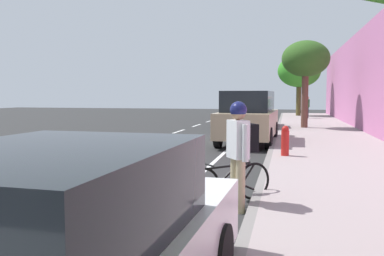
{
  "coord_description": "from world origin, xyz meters",
  "views": [
    {
      "loc": [
        2.29,
        -16.8,
        1.85
      ],
      "look_at": [
        0.8,
        -10.42,
        1.32
      ],
      "focal_mm": 38.5,
      "sensor_mm": 36.0,
      "label": 1
    }
  ],
  "objects_px": {
    "bicycle_at_curb": "(229,183)",
    "street_tree_far_end": "(299,71)",
    "fire_hydrant": "(285,140)",
    "cyclist_with_backpack": "(240,144)",
    "street_tree_mid_block": "(306,60)",
    "pedestrian_on_phone": "(307,106)",
    "parked_sedan_black_mid": "(259,115)",
    "parked_suv_tan_second": "(249,117)"
  },
  "relations": [
    {
      "from": "bicycle_at_curb",
      "to": "street_tree_far_end",
      "type": "distance_m",
      "value": 28.27
    },
    {
      "from": "bicycle_at_curb",
      "to": "fire_hydrant",
      "type": "relative_size",
      "value": 1.57
    },
    {
      "from": "cyclist_with_backpack",
      "to": "street_tree_far_end",
      "type": "distance_m",
      "value": 28.62
    },
    {
      "from": "street_tree_mid_block",
      "to": "pedestrian_on_phone",
      "type": "bearing_deg",
      "value": 86.6
    },
    {
      "from": "street_tree_far_end",
      "to": "street_tree_mid_block",
      "type": "bearing_deg",
      "value": -90.0
    },
    {
      "from": "street_tree_far_end",
      "to": "pedestrian_on_phone",
      "type": "height_order",
      "value": "street_tree_far_end"
    },
    {
      "from": "street_tree_mid_block",
      "to": "street_tree_far_end",
      "type": "relative_size",
      "value": 0.9
    },
    {
      "from": "parked_sedan_black_mid",
      "to": "street_tree_far_end",
      "type": "distance_m",
      "value": 13.1
    },
    {
      "from": "bicycle_at_curb",
      "to": "street_tree_mid_block",
      "type": "bearing_deg",
      "value": 83.27
    },
    {
      "from": "parked_suv_tan_second",
      "to": "bicycle_at_curb",
      "type": "relative_size",
      "value": 3.6
    },
    {
      "from": "street_tree_far_end",
      "to": "fire_hydrant",
      "type": "relative_size",
      "value": 5.92
    },
    {
      "from": "bicycle_at_curb",
      "to": "street_tree_mid_block",
      "type": "height_order",
      "value": "street_tree_mid_block"
    },
    {
      "from": "parked_suv_tan_second",
      "to": "pedestrian_on_phone",
      "type": "xyz_separation_m",
      "value": [
        2.82,
        15.56,
        0.03
      ]
    },
    {
      "from": "street_tree_far_end",
      "to": "pedestrian_on_phone",
      "type": "xyz_separation_m",
      "value": [
        0.53,
        -3.76,
        -2.72
      ]
    },
    {
      "from": "parked_sedan_black_mid",
      "to": "street_tree_mid_block",
      "type": "relative_size",
      "value": 0.99
    },
    {
      "from": "street_tree_mid_block",
      "to": "fire_hydrant",
      "type": "height_order",
      "value": "street_tree_mid_block"
    },
    {
      "from": "parked_sedan_black_mid",
      "to": "cyclist_with_backpack",
      "type": "distance_m",
      "value": 15.94
    },
    {
      "from": "bicycle_at_curb",
      "to": "parked_suv_tan_second",
      "type": "bearing_deg",
      "value": 93.19
    },
    {
      "from": "fire_hydrant",
      "to": "street_tree_far_end",
      "type": "bearing_deg",
      "value": 87.74
    },
    {
      "from": "pedestrian_on_phone",
      "to": "street_tree_far_end",
      "type": "bearing_deg",
      "value": 98.04
    },
    {
      "from": "parked_sedan_black_mid",
      "to": "street_tree_far_end",
      "type": "relative_size",
      "value": 0.89
    },
    {
      "from": "street_tree_far_end",
      "to": "fire_hydrant",
      "type": "height_order",
      "value": "street_tree_far_end"
    },
    {
      "from": "fire_hydrant",
      "to": "cyclist_with_backpack",
      "type": "bearing_deg",
      "value": -97.29
    },
    {
      "from": "cyclist_with_backpack",
      "to": "fire_hydrant",
      "type": "xyz_separation_m",
      "value": [
        0.67,
        5.27,
        -0.49
      ]
    },
    {
      "from": "cyclist_with_backpack",
      "to": "street_tree_far_end",
      "type": "relative_size",
      "value": 0.35
    },
    {
      "from": "parked_suv_tan_second",
      "to": "fire_hydrant",
      "type": "bearing_deg",
      "value": -70.34
    },
    {
      "from": "parked_sedan_black_mid",
      "to": "cyclist_with_backpack",
      "type": "bearing_deg",
      "value": -87.18
    },
    {
      "from": "bicycle_at_curb",
      "to": "cyclist_with_backpack",
      "type": "relative_size",
      "value": 0.76
    },
    {
      "from": "parked_sedan_black_mid",
      "to": "pedestrian_on_phone",
      "type": "distance_m",
      "value": 9.24
    },
    {
      "from": "parked_suv_tan_second",
      "to": "fire_hydrant",
      "type": "height_order",
      "value": "parked_suv_tan_second"
    },
    {
      "from": "pedestrian_on_phone",
      "to": "parked_sedan_black_mid",
      "type": "bearing_deg",
      "value": -108.31
    },
    {
      "from": "parked_suv_tan_second",
      "to": "street_tree_far_end",
      "type": "bearing_deg",
      "value": 83.23
    },
    {
      "from": "parked_suv_tan_second",
      "to": "street_tree_far_end",
      "type": "relative_size",
      "value": 0.96
    },
    {
      "from": "cyclist_with_backpack",
      "to": "bicycle_at_curb",
      "type": "bearing_deg",
      "value": 116.7
    },
    {
      "from": "cyclist_with_backpack",
      "to": "parked_suv_tan_second",
      "type": "bearing_deg",
      "value": 94.41
    },
    {
      "from": "cyclist_with_backpack",
      "to": "street_tree_mid_block",
      "type": "xyz_separation_m",
      "value": [
        1.59,
        15.77,
        2.58
      ]
    },
    {
      "from": "parked_suv_tan_second",
      "to": "parked_sedan_black_mid",
      "type": "distance_m",
      "value": 6.79
    },
    {
      "from": "street_tree_far_end",
      "to": "fire_hydrant",
      "type": "distance_m",
      "value": 23.41
    },
    {
      "from": "bicycle_at_curb",
      "to": "street_tree_mid_block",
      "type": "relative_size",
      "value": 0.29
    },
    {
      "from": "fire_hydrant",
      "to": "parked_sedan_black_mid",
      "type": "bearing_deg",
      "value": 97.8
    },
    {
      "from": "parked_sedan_black_mid",
      "to": "street_tree_mid_block",
      "type": "distance_m",
      "value": 3.75
    },
    {
      "from": "parked_sedan_black_mid",
      "to": "fire_hydrant",
      "type": "xyz_separation_m",
      "value": [
        1.46,
        -10.65,
        -0.17
      ]
    }
  ]
}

